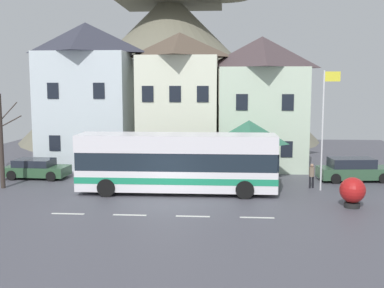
{
  "coord_description": "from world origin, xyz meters",
  "views": [
    {
      "loc": [
        3.07,
        -23.52,
        6.18
      ],
      "look_at": [
        0.89,
        5.9,
        2.44
      ],
      "focal_mm": 44.57,
      "sensor_mm": 36.0,
      "label": 1
    }
  ],
  "objects_px": {
    "townhouse_01": "(180,100)",
    "transit_bus": "(177,164)",
    "townhouse_02": "(261,102)",
    "pedestrian_01": "(312,174)",
    "parked_car_00": "(37,169)",
    "hilltop_castle": "(171,60)",
    "parked_car_01": "(354,170)",
    "public_bench": "(230,167)",
    "pedestrian_00": "(246,171)",
    "bus_shelter": "(249,132)",
    "townhouse_00": "(87,95)",
    "bare_tree_00": "(1,139)",
    "flagpole": "(324,122)",
    "harbour_buoy": "(353,191)"
  },
  "relations": [
    {
      "from": "hilltop_castle",
      "to": "pedestrian_00",
      "type": "height_order",
      "value": "hilltop_castle"
    },
    {
      "from": "parked_car_00",
      "to": "public_bench",
      "type": "relative_size",
      "value": 2.53
    },
    {
      "from": "transit_bus",
      "to": "public_bench",
      "type": "distance_m",
      "value": 6.79
    },
    {
      "from": "harbour_buoy",
      "to": "bus_shelter",
      "type": "bearing_deg",
      "value": 128.95
    },
    {
      "from": "transit_bus",
      "to": "parked_car_00",
      "type": "height_order",
      "value": "transit_bus"
    },
    {
      "from": "hilltop_castle",
      "to": "parked_car_00",
      "type": "distance_m",
      "value": 25.88
    },
    {
      "from": "townhouse_01",
      "to": "townhouse_02",
      "type": "bearing_deg",
      "value": -0.34
    },
    {
      "from": "townhouse_00",
      "to": "pedestrian_00",
      "type": "xyz_separation_m",
      "value": [
        11.67,
        -6.29,
        -4.43
      ]
    },
    {
      "from": "townhouse_02",
      "to": "hilltop_castle",
      "type": "relative_size",
      "value": 0.29
    },
    {
      "from": "parked_car_00",
      "to": "parked_car_01",
      "type": "distance_m",
      "value": 20.62
    },
    {
      "from": "pedestrian_01",
      "to": "bare_tree_00",
      "type": "relative_size",
      "value": 0.26
    },
    {
      "from": "public_bench",
      "to": "flagpole",
      "type": "relative_size",
      "value": 0.23
    },
    {
      "from": "townhouse_02",
      "to": "harbour_buoy",
      "type": "relative_size",
      "value": 6.27
    },
    {
      "from": "hilltop_castle",
      "to": "public_bench",
      "type": "relative_size",
      "value": 20.32
    },
    {
      "from": "parked_car_00",
      "to": "public_bench",
      "type": "distance_m",
      "value": 12.94
    },
    {
      "from": "pedestrian_01",
      "to": "flagpole",
      "type": "xyz_separation_m",
      "value": [
        0.51,
        -0.58,
        3.16
      ]
    },
    {
      "from": "bus_shelter",
      "to": "pedestrian_00",
      "type": "bearing_deg",
      "value": -99.65
    },
    {
      "from": "hilltop_castle",
      "to": "townhouse_02",
      "type": "bearing_deg",
      "value": -63.8
    },
    {
      "from": "bus_shelter",
      "to": "bare_tree_00",
      "type": "height_order",
      "value": "bare_tree_00"
    },
    {
      "from": "harbour_buoy",
      "to": "townhouse_02",
      "type": "bearing_deg",
      "value": 107.54
    },
    {
      "from": "transit_bus",
      "to": "pedestrian_00",
      "type": "bearing_deg",
      "value": 30.54
    },
    {
      "from": "transit_bus",
      "to": "public_bench",
      "type": "bearing_deg",
      "value": 62.34
    },
    {
      "from": "townhouse_01",
      "to": "bus_shelter",
      "type": "relative_size",
      "value": 2.55
    },
    {
      "from": "bus_shelter",
      "to": "bare_tree_00",
      "type": "xyz_separation_m",
      "value": [
        -14.68,
        -2.99,
        -0.21
      ]
    },
    {
      "from": "transit_bus",
      "to": "public_bench",
      "type": "xyz_separation_m",
      "value": [
        3.04,
        5.94,
        -1.23
      ]
    },
    {
      "from": "parked_car_01",
      "to": "public_bench",
      "type": "xyz_separation_m",
      "value": [
        -7.88,
        1.7,
        -0.24
      ]
    },
    {
      "from": "townhouse_02",
      "to": "pedestrian_01",
      "type": "xyz_separation_m",
      "value": [
        2.52,
        -7.54,
        -3.95
      ]
    },
    {
      "from": "transit_bus",
      "to": "bus_shelter",
      "type": "bearing_deg",
      "value": 39.61
    },
    {
      "from": "townhouse_02",
      "to": "bare_tree_00",
      "type": "xyz_separation_m",
      "value": [
        -15.83,
        -8.85,
        -1.88
      ]
    },
    {
      "from": "pedestrian_01",
      "to": "parked_car_00",
      "type": "bearing_deg",
      "value": 174.26
    },
    {
      "from": "townhouse_00",
      "to": "flagpole",
      "type": "relative_size",
      "value": 1.54
    },
    {
      "from": "bus_shelter",
      "to": "townhouse_00",
      "type": "bearing_deg",
      "value": 156.46
    },
    {
      "from": "parked_car_00",
      "to": "bare_tree_00",
      "type": "bearing_deg",
      "value": -101.88
    },
    {
      "from": "harbour_buoy",
      "to": "flagpole",
      "type": "bearing_deg",
      "value": 101.06
    },
    {
      "from": "townhouse_02",
      "to": "townhouse_01",
      "type": "bearing_deg",
      "value": 179.66
    },
    {
      "from": "bus_shelter",
      "to": "public_bench",
      "type": "height_order",
      "value": "bus_shelter"
    },
    {
      "from": "public_bench",
      "to": "harbour_buoy",
      "type": "height_order",
      "value": "harbour_buoy"
    },
    {
      "from": "parked_car_00",
      "to": "harbour_buoy",
      "type": "height_order",
      "value": "harbour_buoy"
    },
    {
      "from": "bus_shelter",
      "to": "public_bench",
      "type": "bearing_deg",
      "value": 115.5
    },
    {
      "from": "bus_shelter",
      "to": "public_bench",
      "type": "relative_size",
      "value": 2.4
    },
    {
      "from": "townhouse_00",
      "to": "townhouse_02",
      "type": "relative_size",
      "value": 1.11
    },
    {
      "from": "townhouse_01",
      "to": "harbour_buoy",
      "type": "bearing_deg",
      "value": -50.54
    },
    {
      "from": "hilltop_castle",
      "to": "flagpole",
      "type": "distance_m",
      "value": 29.09
    },
    {
      "from": "transit_bus",
      "to": "harbour_buoy",
      "type": "distance_m",
      "value": 9.5
    },
    {
      "from": "townhouse_00",
      "to": "parked_car_01",
      "type": "distance_m",
      "value": 19.67
    },
    {
      "from": "bus_shelter",
      "to": "pedestrian_01",
      "type": "bearing_deg",
      "value": -24.59
    },
    {
      "from": "pedestrian_00",
      "to": "pedestrian_01",
      "type": "distance_m",
      "value": 3.9
    },
    {
      "from": "townhouse_01",
      "to": "transit_bus",
      "type": "relative_size",
      "value": 0.89
    },
    {
      "from": "parked_car_01",
      "to": "parked_car_00",
      "type": "bearing_deg",
      "value": 175.16
    },
    {
      "from": "parked_car_00",
      "to": "townhouse_02",
      "type": "bearing_deg",
      "value": 23.78
    }
  ]
}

